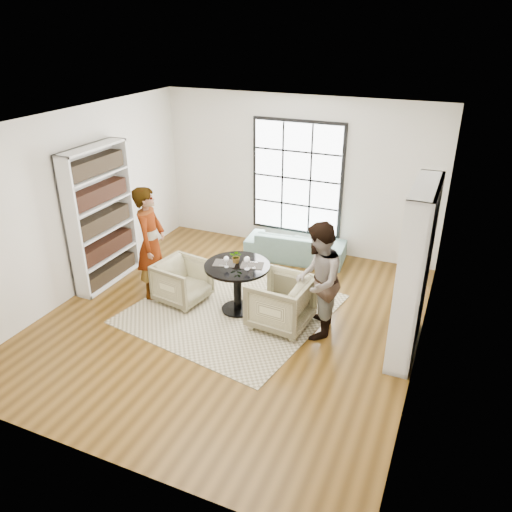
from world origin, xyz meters
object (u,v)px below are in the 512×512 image
at_px(wine_glass_right, 247,260).
at_px(wine_glass_left, 226,259).
at_px(pedestal_table, 237,278).
at_px(person_left, 151,243).
at_px(armchair_right, 281,302).
at_px(person_right, 318,281).
at_px(sofa, 295,246).
at_px(flower_centerpiece, 236,256).
at_px(armchair_left, 183,282).

bearing_deg(wine_glass_right, wine_glass_left, -170.60).
relative_size(pedestal_table, person_left, 0.54).
xyz_separation_m(wine_glass_left, wine_glass_right, (0.32, 0.05, 0.02)).
bearing_deg(wine_glass_right, person_left, 179.89).
height_order(armchair_right, wine_glass_right, wine_glass_right).
distance_m(person_right, wine_glass_right, 1.12).
bearing_deg(wine_glass_right, sofa, 89.73).
height_order(sofa, person_left, person_left).
bearing_deg(armchair_right, wine_glass_left, -84.66).
bearing_deg(wine_glass_right, flower_centerpiece, 149.33).
height_order(armchair_right, wine_glass_left, wine_glass_left).
bearing_deg(person_left, person_right, -106.64).
bearing_deg(flower_centerpiece, wine_glass_right, -30.67).
distance_m(armchair_left, wine_glass_right, 1.31).
bearing_deg(flower_centerpiece, wine_glass_left, -111.09).
bearing_deg(armchair_right, sofa, -161.82).
distance_m(armchair_right, flower_centerpiece, 0.98).
bearing_deg(sofa, armchair_left, 57.31).
height_order(armchair_right, flower_centerpiece, flower_centerpiece).
height_order(armchair_left, person_left, person_left).
relative_size(pedestal_table, person_right, 0.59).
xyz_separation_m(pedestal_table, armchair_right, (0.77, -0.11, -0.19)).
relative_size(pedestal_table, armchair_left, 1.32).
xyz_separation_m(armchair_left, wine_glass_left, (0.84, -0.06, 0.59)).
distance_m(sofa, armchair_right, 2.35).
relative_size(person_left, flower_centerpiece, 8.88).
xyz_separation_m(armchair_right, flower_centerpiece, (-0.81, 0.18, 0.52)).
height_order(armchair_right, person_right, person_right).
xyz_separation_m(sofa, person_left, (-1.72, -2.24, 0.67)).
height_order(sofa, armchair_right, armchair_right).
bearing_deg(sofa, wine_glass_right, 84.57).
xyz_separation_m(sofa, wine_glass_left, (-0.33, -2.30, 0.67)).
bearing_deg(person_right, person_left, -101.01).
bearing_deg(wine_glass_left, person_left, 177.70).
xyz_separation_m(sofa, flower_centerpiece, (-0.25, -2.10, 0.64)).
bearing_deg(armchair_left, pedestal_table, -76.71).
height_order(person_right, wine_glass_right, person_right).
bearing_deg(person_left, flower_centerpiece, -100.29).
distance_m(sofa, wine_glass_left, 2.41).
xyz_separation_m(armchair_right, wine_glass_left, (-0.88, -0.01, 0.55)).
distance_m(person_left, wine_glass_right, 1.71).
height_order(armchair_left, flower_centerpiece, flower_centerpiece).
distance_m(sofa, flower_centerpiece, 2.21).
distance_m(pedestal_table, armchair_right, 0.80).
bearing_deg(person_right, armchair_left, -101.22).
bearing_deg(wine_glass_left, sofa, 81.86).
relative_size(sofa, wine_glass_left, 10.30).
bearing_deg(flower_centerpiece, armchair_right, -12.82).
relative_size(person_right, wine_glass_right, 8.20).
relative_size(armchair_left, person_left, 0.41).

